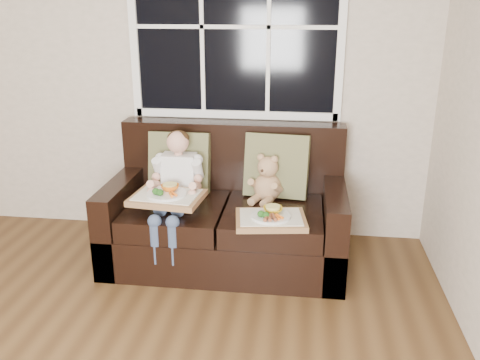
# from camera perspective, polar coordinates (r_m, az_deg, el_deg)

# --- Properties ---
(window_back) EXTENTS (1.62, 0.04, 1.37)m
(window_back) POSITION_cam_1_polar(r_m,az_deg,el_deg) (3.93, -0.54, 16.82)
(window_back) COLOR black
(window_back) RESTS_ON room_walls
(loveseat) EXTENTS (1.70, 0.92, 0.96)m
(loveseat) POSITION_cam_1_polar(r_m,az_deg,el_deg) (3.78, -1.44, -4.27)
(loveseat) COLOR black
(loveseat) RESTS_ON ground
(pillow_left) EXTENTS (0.46, 0.21, 0.47)m
(pillow_left) POSITION_cam_1_polar(r_m,az_deg,el_deg) (3.87, -6.79, 1.98)
(pillow_left) COLOR #696A41
(pillow_left) RESTS_ON loveseat
(pillow_right) EXTENTS (0.49, 0.26, 0.48)m
(pillow_right) POSITION_cam_1_polar(r_m,az_deg,el_deg) (3.76, 4.14, 1.63)
(pillow_right) COLOR #696A41
(pillow_right) RESTS_ON loveseat
(child) EXTENTS (0.35, 0.58, 0.79)m
(child) POSITION_cam_1_polar(r_m,az_deg,el_deg) (3.62, -7.18, -0.05)
(child) COLOR silver
(child) RESTS_ON loveseat
(teddy_bear) EXTENTS (0.25, 0.30, 0.36)m
(teddy_bear) POSITION_cam_1_polar(r_m,az_deg,el_deg) (3.69, 3.11, -0.17)
(teddy_bear) COLOR tan
(teddy_bear) RESTS_ON loveseat
(tray_left) EXTENTS (0.50, 0.40, 0.11)m
(tray_left) POSITION_cam_1_polar(r_m,az_deg,el_deg) (3.48, -8.17, -1.79)
(tray_left) COLOR brown
(tray_left) RESTS_ON child
(tray_right) EXTENTS (0.50, 0.41, 0.10)m
(tray_right) POSITION_cam_1_polar(r_m,az_deg,el_deg) (3.35, 3.46, -4.30)
(tray_right) COLOR brown
(tray_right) RESTS_ON loveseat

